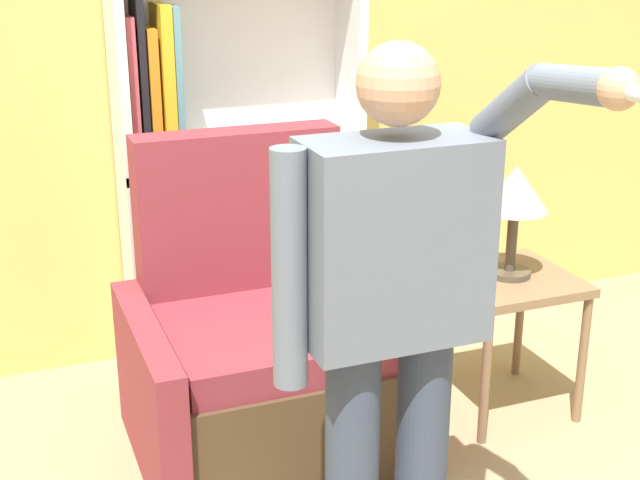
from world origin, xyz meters
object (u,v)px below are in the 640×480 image
at_px(armchair, 263,354).
at_px(table_lamp, 515,194).
at_px(bookcase, 213,177).
at_px(side_table, 508,296).
at_px(person_standing, 393,305).

height_order(armchair, table_lamp, armchair).
distance_m(bookcase, side_table, 1.35).
bearing_deg(person_standing, side_table, 42.39).
bearing_deg(side_table, armchair, 173.44).
xyz_separation_m(person_standing, table_lamp, (0.92, 0.84, -0.03)).
relative_size(person_standing, side_table, 2.80).
xyz_separation_m(armchair, person_standing, (0.06, -0.96, 0.58)).
bearing_deg(bookcase, armchair, -92.17).
xyz_separation_m(armchair, side_table, (0.99, -0.11, 0.13)).
bearing_deg(person_standing, bookcase, 91.16).
bearing_deg(armchair, person_standing, -86.19).
height_order(person_standing, table_lamp, person_standing).
bearing_deg(side_table, table_lamp, -45.00).
xyz_separation_m(armchair, table_lamp, (0.99, -0.11, 0.55)).
bearing_deg(table_lamp, bookcase, 137.52).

